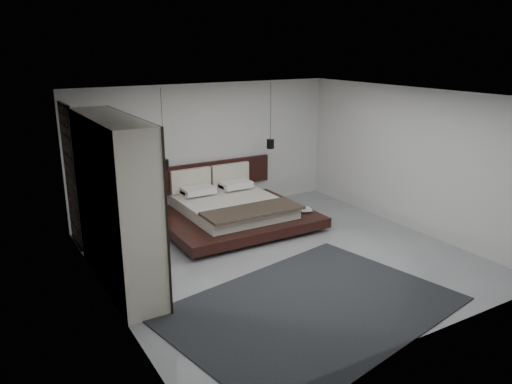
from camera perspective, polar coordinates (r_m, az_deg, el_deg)
floor at (r=8.83m, az=3.01°, el=-7.37°), size 6.00×6.00×0.00m
ceiling at (r=8.11m, az=3.31°, el=11.03°), size 6.00×6.00×0.00m
wall_back at (r=10.92m, az=-5.65°, el=4.95°), size 6.00×0.00×6.00m
wall_front at (r=6.23m, az=18.71°, el=-4.83°), size 6.00×0.00×6.00m
wall_left at (r=7.21m, az=-17.13°, el=-1.79°), size 0.00×6.00×6.00m
wall_right at (r=10.30m, az=17.21°, el=3.59°), size 0.00×6.00×6.00m
lattice_screen at (r=9.56m, az=-20.38°, el=1.71°), size 0.05×0.90×2.60m
bed at (r=10.26m, az=-2.74°, el=-2.10°), size 2.98×2.48×1.11m
book_lower at (r=10.33m, az=5.07°, el=-2.08°), size 0.30×0.35×0.03m
book_upper at (r=10.28m, az=5.08°, el=-2.02°), size 0.32×0.37×0.02m
pendant_left at (r=9.93m, az=-10.42°, el=3.14°), size 0.17×0.17×1.59m
pendant_right at (r=10.96m, az=1.65°, el=5.56°), size 0.16×0.16×1.42m
wardrobe at (r=7.72m, az=-15.72°, el=-1.25°), size 0.62×2.65×2.60m
rug at (r=7.26m, az=6.35°, el=-12.98°), size 4.41×3.52×0.02m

